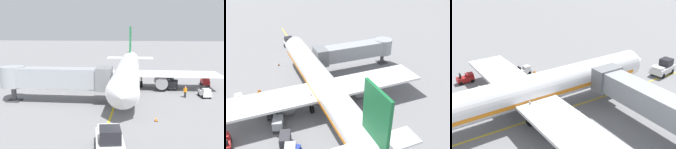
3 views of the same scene
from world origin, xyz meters
The scene contains 11 objects.
ground_plane centered at (0.00, 0.00, 0.00)m, with size 400.00×400.00×0.00m, color slate.
gate_lead_in_line centered at (0.00, 0.00, 0.00)m, with size 0.24×80.00×0.01m, color gold.
parked_airliner centered at (-1.28, 1.19, 3.19)m, with size 30.06×37.24×10.63m.
jet_bridge centered at (8.14, 10.29, 3.46)m, with size 15.49×3.50×4.98m.
pushback_tractor centered at (-0.91, 24.54, 1.10)m, with size 2.92×4.71×2.40m.
baggage_tug_trailing centered at (-12.91, 5.34, 0.71)m, with size 1.54×2.62×1.62m.
baggage_cart_front centered at (-8.86, 0.68, 0.95)m, with size 1.84×2.98×1.58m.
baggage_cart_second_in_train centered at (-8.63, -2.32, 0.95)m, with size 1.84×2.98×1.58m.
baggage_cart_third_in_train centered at (-8.37, -5.66, 0.95)m, with size 1.84×2.98×1.58m.
ground_crew_wing_walker centered at (-9.99, 5.82, 0.95)m, with size 0.67×0.45×1.69m.
safety_cone_nose_left centered at (-5.14, 16.65, 0.29)m, with size 0.36×0.36×0.59m.
Camera 2 is at (-11.16, -29.28, 21.78)m, focal length 40.75 mm.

